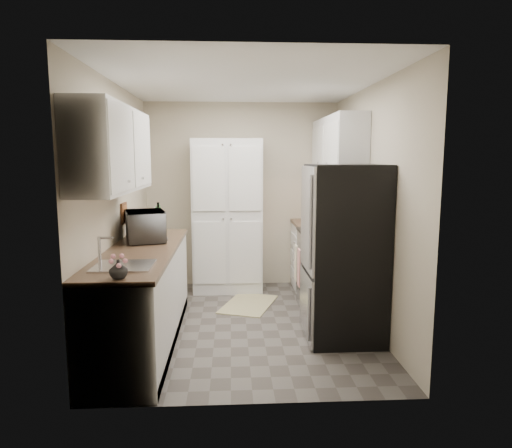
% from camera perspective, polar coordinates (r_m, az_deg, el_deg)
% --- Properties ---
extents(ground, '(3.20, 3.20, 0.00)m').
position_cam_1_polar(ground, '(4.99, -1.25, -12.39)').
color(ground, '#56514C').
rests_on(ground, ground).
extents(room_shell, '(2.64, 3.24, 2.52)m').
position_cam_1_polar(room_shell, '(4.66, -1.53, 6.62)').
color(room_shell, beige).
rests_on(room_shell, ground).
extents(pantry_cabinet, '(0.90, 0.55, 2.00)m').
position_cam_1_polar(pantry_cabinet, '(6.03, -3.60, 1.01)').
color(pantry_cabinet, silver).
rests_on(pantry_cabinet, ground).
extents(base_cabinet_left, '(0.60, 2.30, 0.88)m').
position_cam_1_polar(base_cabinet_left, '(4.52, -13.89, -8.98)').
color(base_cabinet_left, silver).
rests_on(base_cabinet_left, ground).
extents(countertop_left, '(0.63, 2.33, 0.04)m').
position_cam_1_polar(countertop_left, '(4.40, -14.10, -3.26)').
color(countertop_left, brown).
rests_on(countertop_left, base_cabinet_left).
extents(base_cabinet_right, '(0.60, 0.80, 0.88)m').
position_cam_1_polar(base_cabinet_right, '(6.11, 7.70, -4.28)').
color(base_cabinet_right, silver).
rests_on(base_cabinet_right, ground).
extents(countertop_right, '(0.63, 0.83, 0.04)m').
position_cam_1_polar(countertop_right, '(6.03, 7.79, -0.01)').
color(countertop_right, brown).
rests_on(countertop_right, base_cabinet_right).
extents(electric_range, '(0.71, 0.78, 1.13)m').
position_cam_1_polar(electric_range, '(5.34, 9.16, -5.74)').
color(electric_range, '#B7B7BC').
rests_on(electric_range, ground).
extents(refrigerator, '(0.70, 0.72, 1.70)m').
position_cam_1_polar(refrigerator, '(4.49, 11.00, -3.60)').
color(refrigerator, '#B7B7BC').
rests_on(refrigerator, ground).
extents(microwave, '(0.51, 0.63, 0.30)m').
position_cam_1_polar(microwave, '(4.78, -13.59, -0.24)').
color(microwave, silver).
rests_on(microwave, countertop_left).
extents(wine_bottle, '(0.08, 0.08, 0.32)m').
position_cam_1_polar(wine_bottle, '(5.19, -12.09, 0.56)').
color(wine_bottle, black).
rests_on(wine_bottle, countertop_left).
extents(flower_vase, '(0.14, 0.14, 0.13)m').
position_cam_1_polar(flower_vase, '(3.35, -16.82, -5.44)').
color(flower_vase, silver).
rests_on(flower_vase, countertop_left).
extents(cutting_board, '(0.02, 0.23, 0.29)m').
position_cam_1_polar(cutting_board, '(5.43, -11.93, 0.75)').
color(cutting_board, '#368B3C').
rests_on(cutting_board, countertop_left).
extents(toaster_oven, '(0.32, 0.38, 0.21)m').
position_cam_1_polar(toaster_oven, '(5.97, 8.86, 1.08)').
color(toaster_oven, '#A7A8AC').
rests_on(toaster_oven, countertop_right).
extents(fruit_basket, '(0.29, 0.29, 0.11)m').
position_cam_1_polar(fruit_basket, '(5.97, 9.10, 2.59)').
color(fruit_basket, '#FF600B').
rests_on(fruit_basket, toaster_oven).
extents(kitchen_mat, '(0.78, 0.97, 0.01)m').
position_cam_1_polar(kitchen_mat, '(5.60, -0.94, -9.99)').
color(kitchen_mat, tan).
rests_on(kitchen_mat, ground).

